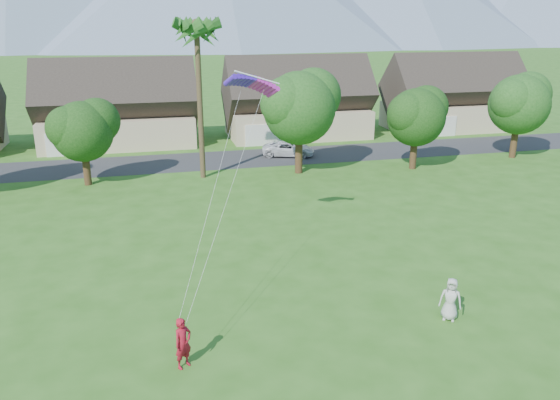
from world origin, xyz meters
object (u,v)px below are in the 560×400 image
object	(u,v)px
kite_flyer	(183,343)
parafoil_kite	(252,82)
parked_car	(289,149)
watcher	(451,299)

from	to	relation	value
kite_flyer	parafoil_kite	bearing A→B (deg)	30.05
kite_flyer	parked_car	world-z (taller)	kite_flyer
kite_flyer	parked_car	distance (m)	33.49
watcher	parafoil_kite	bearing A→B (deg)	158.58
kite_flyer	parafoil_kite	size ratio (longest dim) A/B	0.69
parafoil_kite	watcher	bearing A→B (deg)	-67.84
parked_car	parafoil_kite	xyz separation A→B (m)	(-7.45, -21.23, 8.61)
kite_flyer	watcher	bearing A→B (deg)	-31.26
parafoil_kite	kite_flyer	bearing A→B (deg)	-128.68
watcher	parked_car	bearing A→B (deg)	121.27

